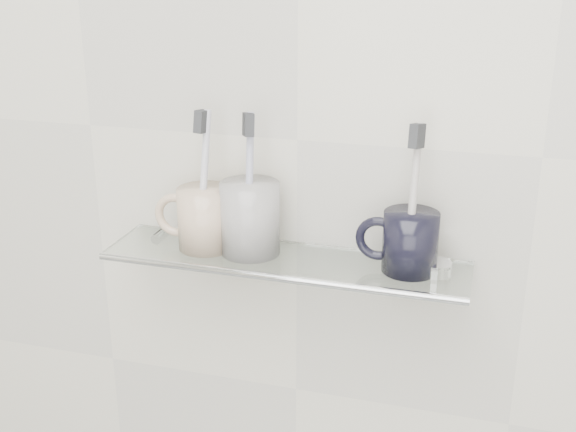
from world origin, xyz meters
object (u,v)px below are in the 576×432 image
at_px(mug_left, 206,218).
at_px(mug_center, 250,218).
at_px(shelf_glass, 285,260).
at_px(mug_right, 410,242).

distance_m(mug_left, mug_center, 0.07).
xyz_separation_m(shelf_glass, mug_center, (-0.05, 0.00, 0.05)).
height_order(shelf_glass, mug_left, mug_left).
height_order(mug_left, mug_right, mug_left).
bearing_deg(mug_right, shelf_glass, -155.68).
height_order(mug_center, mug_right, mug_center).
bearing_deg(shelf_glass, mug_right, 1.70).
bearing_deg(mug_right, mug_center, -157.39).
xyz_separation_m(mug_center, mug_right, (0.22, 0.00, -0.01)).
distance_m(shelf_glass, mug_center, 0.07).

